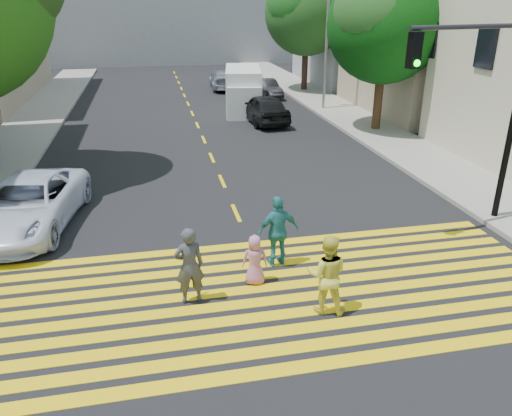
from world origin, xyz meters
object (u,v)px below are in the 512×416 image
object	(u,v)px
pedestrian_child	(255,260)
white_sedan	(28,204)
tree_right_near	(386,18)
silver_car	(224,79)
pedestrian_woman	(327,275)
traffic_signal	(489,94)
pedestrian_man	(189,266)
white_van	(243,92)
pedestrian_extra	(278,231)
dark_car_near	(264,109)
dark_car_parked	(267,89)
tree_right_far	(308,7)

from	to	relation	value
pedestrian_child	white_sedan	size ratio (longest dim) A/B	0.23
tree_right_near	silver_car	world-z (taller)	tree_right_near
pedestrian_woman	white_sedan	bearing A→B (deg)	-20.09
white_sedan	traffic_signal	size ratio (longest dim) A/B	0.88
white_sedan	silver_car	distance (m)	24.69
tree_right_near	pedestrian_woman	distance (m)	17.02
pedestrian_man	pedestrian_child	xyz separation A→B (m)	(1.53, 0.44, -0.27)
pedestrian_child	white_van	size ratio (longest dim) A/B	0.22
pedestrian_extra	white_van	size ratio (longest dim) A/B	0.33
tree_right_near	pedestrian_extra	bearing A→B (deg)	-123.79
pedestrian_woman	traffic_signal	size ratio (longest dim) A/B	0.30
pedestrian_child	pedestrian_extra	bearing A→B (deg)	-128.26
pedestrian_woman	dark_car_near	size ratio (longest dim) A/B	0.39
traffic_signal	dark_car_parked	bearing A→B (deg)	81.14
pedestrian_woman	dark_car_near	distance (m)	17.63
tree_right_near	pedestrian_child	xyz separation A→B (m)	(-8.98, -13.07, -4.73)
tree_right_near	silver_car	distance (m)	16.01
dark_car_parked	traffic_signal	distance (m)	21.73
tree_right_near	traffic_signal	xyz separation A→B (m)	(-2.26, -11.24, -1.51)
white_van	traffic_signal	world-z (taller)	traffic_signal
white_sedan	silver_car	bearing A→B (deg)	77.47
pedestrian_extra	dark_car_near	size ratio (longest dim) A/B	0.41
traffic_signal	white_sedan	bearing A→B (deg)	156.81
pedestrian_extra	white_sedan	xyz separation A→B (m)	(-6.48, 3.64, -0.19)
white_sedan	pedestrian_extra	bearing A→B (deg)	-20.17
tree_right_far	white_sedan	world-z (taller)	tree_right_far
silver_car	white_sedan	bearing A→B (deg)	71.83
tree_right_far	pedestrian_child	bearing A→B (deg)	-109.53
dark_car_parked	pedestrian_extra	bearing A→B (deg)	-106.84
silver_car	white_van	world-z (taller)	white_van
dark_car_near	pedestrian_woman	bearing A→B (deg)	76.46
pedestrian_man	silver_car	distance (m)	28.21
dark_car_near	dark_car_parked	world-z (taller)	dark_car_near
dark_car_near	dark_car_parked	distance (m)	7.52
tree_right_near	tree_right_far	distance (m)	12.15
pedestrian_extra	silver_car	distance (m)	26.71
tree_right_near	traffic_signal	world-z (taller)	tree_right_near
pedestrian_man	dark_car_parked	world-z (taller)	pedestrian_man
pedestrian_extra	pedestrian_man	bearing A→B (deg)	20.24
dark_car_near	dark_car_parked	size ratio (longest dim) A/B	1.24
pedestrian_man	pedestrian_extra	distance (m)	2.57
white_sedan	tree_right_near	bearing A→B (deg)	39.68
pedestrian_woman	dark_car_near	xyz separation A→B (m)	(2.61, 17.43, -0.12)
pedestrian_child	white_van	world-z (taller)	white_van
white_sedan	pedestrian_man	bearing A→B (deg)	-39.82
pedestrian_extra	dark_car_near	xyz separation A→B (m)	(3.11, 15.27, -0.15)
pedestrian_child	silver_car	xyz separation A→B (m)	(3.39, 27.34, 0.09)
dark_car_parked	white_van	size ratio (longest dim) A/B	0.66
white_sedan	dark_car_near	world-z (taller)	dark_car_near
pedestrian_extra	silver_car	xyz separation A→B (m)	(2.65, 26.58, -0.21)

